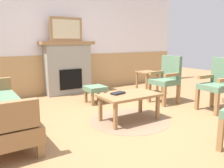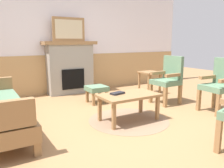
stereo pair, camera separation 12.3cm
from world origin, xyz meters
The scene contains 11 objects.
ground_plane centered at (0.00, 0.00, 0.00)m, with size 14.00×14.00×0.00m, color #997047.
wall_back centered at (0.00, 2.60, 1.31)m, with size 7.20×0.14×2.70m.
fireplace centered at (0.00, 2.35, 0.65)m, with size 1.30×0.44×1.28m.
framed_picture centered at (0.00, 2.35, 1.56)m, with size 0.80×0.04×0.56m.
coffee_table centered at (0.08, -0.05, 0.39)m, with size 0.96×0.56×0.44m.
round_rug centered at (0.08, -0.05, 0.00)m, with size 1.32×1.32×0.01m, color #896B51.
book_on_table centered at (-0.08, 0.05, 0.46)m, with size 0.23×0.12×0.03m, color black.
footstool centered at (0.13, 1.18, 0.28)m, with size 0.40×0.40×0.36m.
armchair_near_fireplace centered at (1.41, 0.42, 0.54)m, with size 0.50×0.50×0.98m.
armchair_by_window_left centered at (1.78, -0.50, 0.54)m, with size 0.51×0.51×0.98m.
side_table centered at (1.64, 1.28, 0.43)m, with size 0.44×0.44×0.55m.
Camera 2 is at (-2.00, -2.98, 1.28)m, focal length 36.62 mm.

